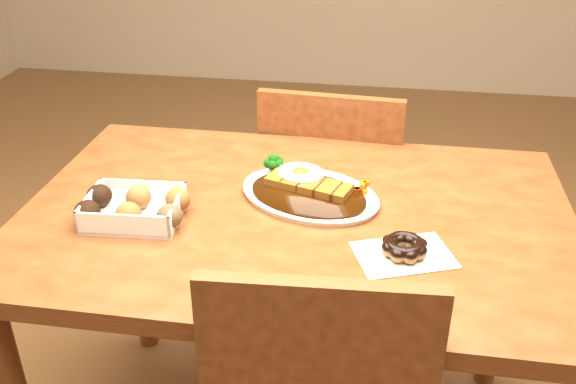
# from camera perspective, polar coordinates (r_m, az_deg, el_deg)

# --- Properties ---
(table) EXTENTS (1.20, 0.80, 0.75)m
(table) POSITION_cam_1_polar(r_m,az_deg,el_deg) (1.46, 0.71, -5.02)
(table) COLOR #4F2A0F
(table) RESTS_ON ground
(chair_far) EXTENTS (0.45, 0.45, 0.87)m
(chair_far) POSITION_cam_1_polar(r_m,az_deg,el_deg) (2.00, 4.06, -0.82)
(chair_far) COLOR #4F2A0F
(chair_far) RESTS_ON ground
(katsu_curry_plate) EXTENTS (0.38, 0.33, 0.06)m
(katsu_curry_plate) POSITION_cam_1_polar(r_m,az_deg,el_deg) (1.45, 1.81, 0.16)
(katsu_curry_plate) COLOR white
(katsu_curry_plate) RESTS_ON table
(donut_box) EXTENTS (0.23, 0.17, 0.06)m
(donut_box) POSITION_cam_1_polar(r_m,az_deg,el_deg) (1.40, -13.56, -1.29)
(donut_box) COLOR white
(donut_box) RESTS_ON table
(pon_de_ring) EXTENTS (0.22, 0.19, 0.04)m
(pon_de_ring) POSITION_cam_1_polar(r_m,az_deg,el_deg) (1.27, 10.30, -4.88)
(pon_de_ring) COLOR silver
(pon_de_ring) RESTS_ON table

